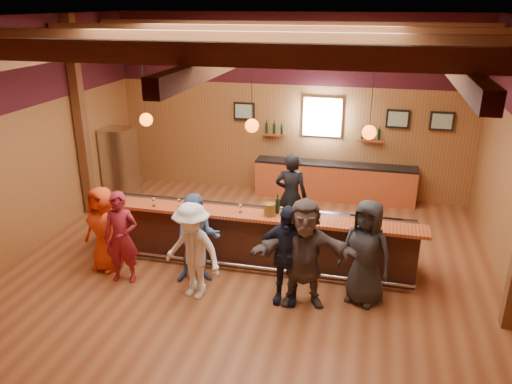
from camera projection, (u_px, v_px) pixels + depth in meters
room at (253, 96)px, 8.55m from camera, size 9.04×9.00×4.52m
bar_counter at (255, 235)px, 9.59m from camera, size 6.30×1.07×1.11m
back_bar_cabinet at (334, 181)px, 12.59m from camera, size 4.00×0.52×0.95m
window at (322, 117)px, 12.32m from camera, size 0.95×0.09×0.95m
framed_pictures at (358, 117)px, 12.10m from camera, size 5.35×0.05×0.45m
wine_shelves at (321, 135)px, 12.41m from camera, size 3.00×0.18×0.30m
pendant_lights at (252, 125)px, 8.68m from camera, size 4.24×0.24×1.37m
stainless_fridge at (120, 163)px, 12.59m from camera, size 0.70×0.70×1.80m
customer_orange at (104, 229)px, 9.16m from camera, size 0.90×0.71×1.63m
customer_redvest at (121, 238)px, 8.76m from camera, size 0.67×0.48×1.69m
customer_denim at (198, 239)px, 8.75m from camera, size 0.95×0.83×1.66m
customer_white at (193, 251)px, 8.28m from camera, size 1.24×0.94×1.70m
customer_navy at (286, 255)px, 8.11m from camera, size 1.02×0.43×1.73m
customer_brown at (304, 253)px, 8.04m from camera, size 1.80×0.84×1.86m
customer_dark at (366, 253)px, 8.11m from camera, size 1.04×0.87×1.81m
bartender at (291, 196)px, 10.42m from camera, size 0.67×0.44×1.84m
ice_bucket at (270, 210)px, 8.96m from camera, size 0.21×0.21×0.23m
bottle_a at (277, 206)px, 9.06m from camera, size 0.08×0.08×0.36m
bottle_b at (305, 210)px, 8.88m from camera, size 0.08×0.08×0.37m
glass_a at (112, 194)px, 9.64m from camera, size 0.08×0.08×0.18m
glass_b at (154, 200)px, 9.37m from camera, size 0.08×0.08×0.17m
glass_c at (179, 201)px, 9.35m from camera, size 0.07×0.07×0.16m
glass_d at (184, 202)px, 9.24m from camera, size 0.08×0.08×0.19m
glass_e at (240, 207)px, 9.09m from camera, size 0.07×0.07×0.16m
glass_f at (281, 209)px, 8.97m from camera, size 0.08×0.08×0.17m
glass_g at (315, 212)px, 8.82m from camera, size 0.08×0.08×0.17m
glass_h at (366, 216)px, 8.62m from camera, size 0.09×0.09×0.20m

